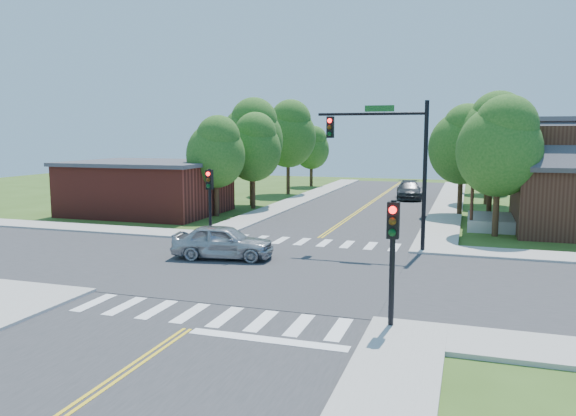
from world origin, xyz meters
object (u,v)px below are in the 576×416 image
(signal_mast_ne, at_px, (389,151))
(signal_pole_se, at_px, (393,240))
(signal_pole_nw, at_px, (210,190))
(car_silver, at_px, (223,242))
(car_dgrey, at_px, (409,191))

(signal_mast_ne, bearing_deg, signal_pole_se, -81.44)
(signal_pole_nw, distance_m, car_silver, 5.41)
(car_silver, bearing_deg, signal_pole_nw, 23.55)
(signal_mast_ne, distance_m, signal_pole_se, 11.55)
(signal_pole_se, height_order, signal_pole_nw, same)
(signal_pole_nw, relative_size, car_silver, 0.79)
(signal_mast_ne, xyz_separation_m, car_silver, (-6.80, -4.29, -4.07))
(car_silver, height_order, car_dgrey, car_silver)
(signal_pole_se, relative_size, car_silver, 0.79)
(signal_mast_ne, bearing_deg, car_silver, -147.73)
(signal_pole_nw, distance_m, car_dgrey, 23.64)
(signal_pole_nw, xyz_separation_m, car_dgrey, (8.27, 22.07, -1.91))
(signal_pole_nw, relative_size, car_dgrey, 0.71)
(car_silver, relative_size, car_dgrey, 0.89)
(car_dgrey, bearing_deg, car_silver, -109.40)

